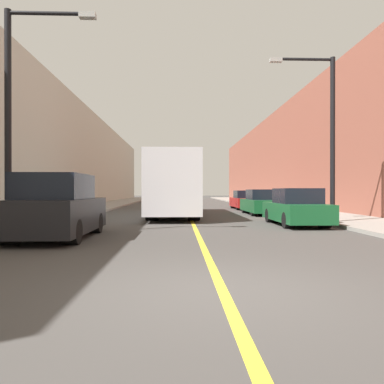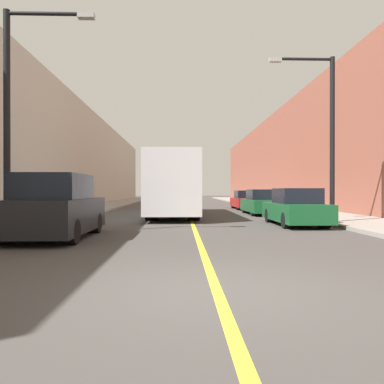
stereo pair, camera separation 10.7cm
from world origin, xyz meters
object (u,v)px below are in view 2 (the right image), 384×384
object	(u,v)px
bus	(174,185)
car_right_mid	(262,203)
parked_suv_left	(55,209)
street_lamp_left	(16,104)
street_lamp_right	(326,126)
car_right_far	(246,201)
car_right_near	(295,209)

from	to	relation	value
bus	car_right_mid	world-z (taller)	bus
parked_suv_left	street_lamp_left	world-z (taller)	street_lamp_left
bus	parked_suv_left	world-z (taller)	bus
street_lamp_right	car_right_far	bearing A→B (deg)	94.48
bus	street_lamp_left	xyz separation A→B (m)	(-4.62, -9.83, 2.31)
bus	parked_suv_left	size ratio (longest dim) A/B	2.52
parked_suv_left	street_lamp_left	bearing A→B (deg)	170.32
parked_suv_left	street_lamp_left	xyz separation A→B (m)	(-1.26, 0.21, 3.18)
bus	car_right_near	world-z (taller)	bus
street_lamp_left	car_right_mid	bearing A→B (deg)	47.31
car_right_near	street_lamp_right	world-z (taller)	street_lamp_right
car_right_mid	street_lamp_left	bearing A→B (deg)	-132.69
parked_suv_left	car_right_near	bearing A→B (deg)	25.11
bus	car_right_mid	size ratio (longest dim) A/B	2.36
car_right_far	street_lamp_right	bearing A→B (deg)	-85.52
car_right_mid	car_right_far	xyz separation A→B (m)	(0.14, 6.30, -0.02)
car_right_mid	street_lamp_right	size ratio (longest dim) A/B	0.69
car_right_near	street_lamp_right	distance (m)	3.65
car_right_far	street_lamp_left	world-z (taller)	street_lamp_left
car_right_near	street_lamp_right	size ratio (longest dim) A/B	0.65
car_right_mid	street_lamp_left	xyz separation A→B (m)	(-9.87, -10.70, 3.39)
street_lamp_right	car_right_near	bearing A→B (deg)	-176.85
car_right_near	car_right_far	size ratio (longest dim) A/B	0.95
car_right_near	street_lamp_left	distance (m)	10.97
car_right_near	car_right_far	distance (m)	13.24
bus	car_right_far	size ratio (longest dim) A/B	2.39
parked_suv_left	car_right_mid	size ratio (longest dim) A/B	0.93
bus	car_right_far	bearing A→B (deg)	53.09
car_right_near	car_right_mid	size ratio (longest dim) A/B	0.93
car_right_near	street_lamp_left	xyz separation A→B (m)	(-9.73, -3.76, 3.38)
car_right_far	car_right_near	bearing A→B (deg)	-91.17
car_right_mid	car_right_far	distance (m)	6.30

